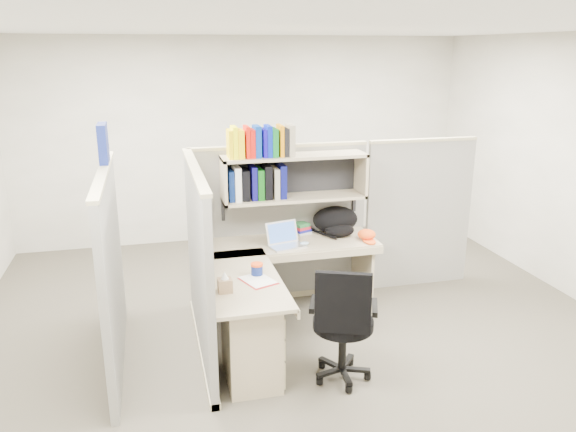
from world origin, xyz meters
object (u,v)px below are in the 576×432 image
object	(u,v)px
laptop	(287,235)
snack_canister	(257,269)
desk	(264,312)
task_chair	(342,342)
backpack	(337,221)

from	to	relation	value
laptop	snack_canister	world-z (taller)	laptop
desk	snack_canister	world-z (taller)	snack_canister
desk	snack_canister	bearing A→B (deg)	106.91
laptop	task_chair	world-z (taller)	task_chair
backpack	snack_canister	bearing A→B (deg)	-146.64
laptop	snack_canister	distance (m)	0.73
task_chair	desk	bearing A→B (deg)	138.25
snack_canister	laptop	bearing A→B (deg)	56.10
laptop	task_chair	distance (m)	1.29
laptop	desk	bearing A→B (deg)	-130.78
desk	laptop	xyz separation A→B (m)	(0.37, 0.72, 0.41)
task_chair	laptop	bearing A→B (deg)	97.15
desk	backpack	size ratio (longest dim) A/B	3.76
backpack	snack_canister	world-z (taller)	backpack
backpack	task_chair	xyz separation A→B (m)	(-0.43, -1.44, -0.51)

